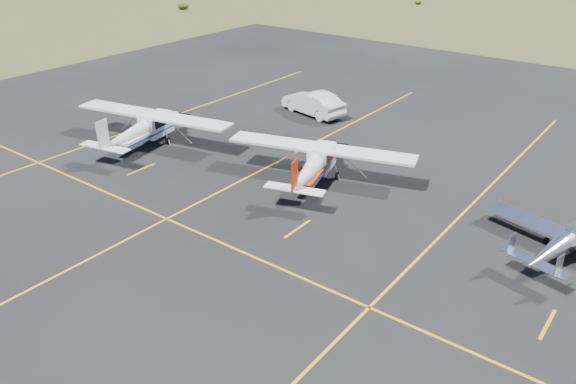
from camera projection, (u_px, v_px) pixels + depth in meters
ground at (481, 255)px, 23.86m from camera, size 1600.00×1600.00×0.00m
apron at (342, 208)px, 27.65m from camera, size 72.00×72.00×0.02m
aircraft_low_wing at (568, 241)px, 23.28m from camera, size 5.91×8.08×1.75m
aircraft_cessna at (315, 163)px, 29.60m from camera, size 6.98×10.26×2.62m
aircraft_plain at (143, 128)px, 34.26m from camera, size 6.82×10.88×2.75m
sedan at (313, 103)px, 39.99m from camera, size 2.75×5.28×1.66m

